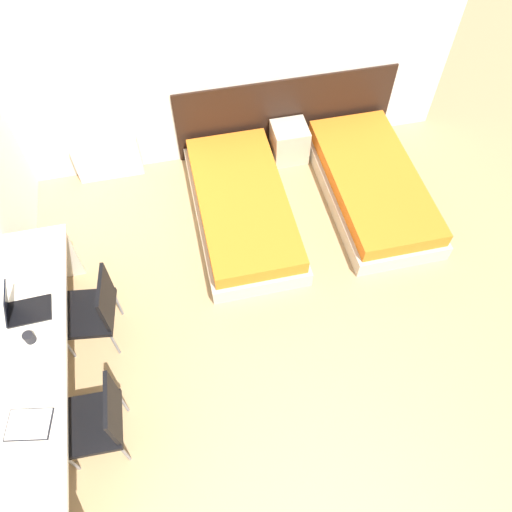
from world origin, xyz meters
The scene contains 12 objects.
wall_back centered at (0.00, 4.36, 1.35)m, with size 5.31×0.05×2.70m.
headboard_panel centered at (0.78, 4.33, 0.46)m, with size 2.55×0.03×0.92m.
bed_near_window centered at (0.05, 3.29, 0.17)m, with size 0.99×2.01×0.36m.
bed_near_door centered at (1.51, 3.29, 0.17)m, with size 0.99×2.01×0.36m.
nightstand centered at (0.78, 4.11, 0.22)m, with size 0.40×0.37×0.44m.
radiator centered at (-1.30, 4.24, 0.27)m, with size 0.72×0.12×0.54m.
desk centered at (-1.89, 1.72, 0.61)m, with size 0.54×2.47×0.76m.
chair_near_laptop centered at (-1.47, 2.20, 0.48)m, with size 0.52×0.52×0.87m.
chair_near_notebook centered at (-1.47, 1.23, 0.48)m, with size 0.48×0.48×0.87m.
laptop centered at (-1.94, 2.11, 0.83)m, with size 0.35×0.24×0.34m.
open_notebook centered at (-1.87, 1.20, 0.77)m, with size 0.34×0.27×0.02m.
mug centered at (-1.88, 1.85, 0.81)m, with size 0.08×0.08×0.09m.
Camera 1 is at (-0.56, -0.12, 4.25)m, focal length 35.00 mm.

